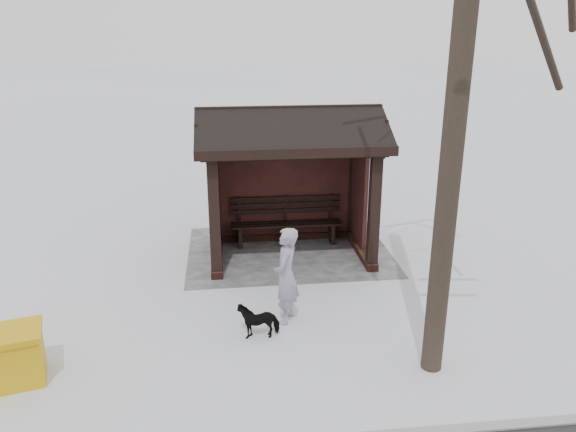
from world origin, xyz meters
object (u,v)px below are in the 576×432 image
(bus_shelter, at_px, (289,152))
(grit_bin, at_px, (5,358))
(pedestrian, at_px, (286,276))
(dog, at_px, (258,319))

(bus_shelter, xyz_separation_m, grit_bin, (4.28, 4.03, -1.78))
(bus_shelter, relative_size, grit_bin, 3.20)
(pedestrian, bearing_deg, grit_bin, -51.61)
(bus_shelter, xyz_separation_m, dog, (0.85, 3.22, -1.90))
(bus_shelter, xyz_separation_m, pedestrian, (0.38, 2.82, -1.36))
(bus_shelter, height_order, pedestrian, bus_shelter)
(grit_bin, bearing_deg, dog, 179.00)
(pedestrian, xyz_separation_m, dog, (0.47, 0.39, -0.53))
(pedestrian, bearing_deg, dog, -28.98)
(dog, height_order, grit_bin, grit_bin)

